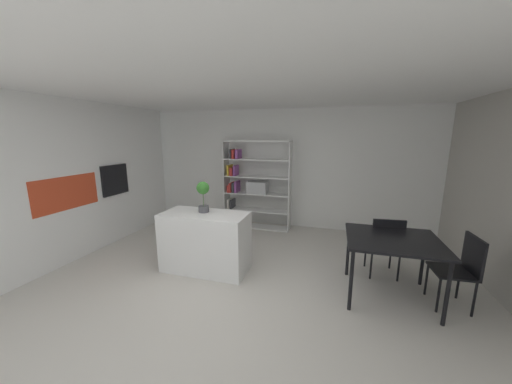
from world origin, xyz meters
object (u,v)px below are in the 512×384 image
(built_in_oven, at_px, (115,180))
(open_bookshelf, at_px, (253,184))
(kitchen_island, at_px, (206,242))
(potted_plant_on_island, at_px, (203,194))
(dining_chair_far, at_px, (385,242))
(dining_table, at_px, (393,244))
(dining_chair_window_side, at_px, (462,265))

(built_in_oven, height_order, open_bookshelf, open_bookshelf)
(kitchen_island, distance_m, potted_plant_on_island, 0.74)
(built_in_oven, relative_size, open_bookshelf, 0.31)
(built_in_oven, xyz_separation_m, dining_chair_far, (4.79, -0.13, -0.68))
(built_in_oven, relative_size, potted_plant_on_island, 1.30)
(potted_plant_on_island, relative_size, dining_table, 0.43)
(open_bookshelf, relative_size, dining_chair_far, 2.13)
(open_bookshelf, xyz_separation_m, dining_table, (2.47, -2.13, -0.28))
(dining_chair_far, bearing_deg, dining_table, 83.13)
(open_bookshelf, distance_m, dining_chair_window_side, 3.90)
(open_bookshelf, bearing_deg, potted_plant_on_island, -93.94)
(kitchen_island, relative_size, potted_plant_on_island, 2.76)
(built_in_oven, distance_m, dining_table, 4.85)
(dining_chair_far, bearing_deg, built_in_oven, -7.31)
(dining_chair_window_side, bearing_deg, kitchen_island, -93.20)
(built_in_oven, relative_size, dining_table, 0.56)
(potted_plant_on_island, bearing_deg, dining_chair_window_side, -1.07)
(built_in_oven, height_order, dining_chair_window_side, built_in_oven)
(built_in_oven, bearing_deg, kitchen_island, -16.17)
(built_in_oven, xyz_separation_m, open_bookshelf, (2.31, 1.49, -0.22))
(kitchen_island, relative_size, open_bookshelf, 0.67)
(built_in_oven, height_order, dining_chair_far, built_in_oven)
(built_in_oven, distance_m, dining_chair_far, 4.84)
(dining_table, relative_size, dining_chair_far, 1.20)
(potted_plant_on_island, height_order, dining_chair_far, potted_plant_on_island)
(kitchen_island, bearing_deg, dining_chair_far, 11.14)
(dining_chair_window_side, bearing_deg, built_in_oven, -99.81)
(open_bookshelf, bearing_deg, dining_table, -40.74)
(potted_plant_on_island, distance_m, open_bookshelf, 2.08)
(dining_chair_window_side, bearing_deg, open_bookshelf, -126.54)
(dining_table, bearing_deg, potted_plant_on_island, 178.50)
(built_in_oven, distance_m, open_bookshelf, 2.76)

